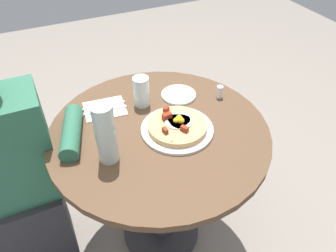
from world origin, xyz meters
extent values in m
plane|color=gray|center=(0.00, 0.00, 0.00)|extent=(6.00, 6.00, 0.00)
cylinder|color=brown|center=(0.00, 0.00, 0.72)|extent=(0.87, 0.87, 0.03)
cylinder|color=#333338|center=(0.00, 0.00, 0.35)|extent=(0.10, 0.10, 0.70)
cylinder|color=#333338|center=(0.00, 0.00, 0.01)|extent=(0.39, 0.39, 0.02)
cube|color=#2D2D33|center=(0.59, -0.17, 0.23)|extent=(0.32, 0.28, 0.45)
cube|color=#2D664C|center=(0.59, -0.17, 0.69)|extent=(0.38, 0.22, 0.48)
cylinder|color=#2D664C|center=(0.32, -0.09, 0.76)|extent=(0.14, 0.27, 0.07)
cylinder|color=white|center=(-0.06, 0.03, 0.74)|extent=(0.28, 0.28, 0.01)
cylinder|color=tan|center=(-0.06, 0.03, 0.75)|extent=(0.23, 0.23, 0.02)
cylinder|color=white|center=(-0.08, 0.03, 0.77)|extent=(0.09, 0.09, 0.01)
sphere|color=yellow|center=(-0.08, 0.03, 0.77)|extent=(0.03, 0.03, 0.03)
cylinder|color=white|center=(-0.06, 0.03, 0.77)|extent=(0.09, 0.09, 0.01)
sphere|color=yellow|center=(-0.06, 0.03, 0.77)|extent=(0.02, 0.02, 0.02)
cylinder|color=white|center=(-0.08, 0.02, 0.77)|extent=(0.09, 0.09, 0.01)
sphere|color=yellow|center=(-0.08, 0.02, 0.77)|extent=(0.03, 0.03, 0.03)
cube|color=maroon|center=(0.00, 0.06, 0.77)|extent=(0.02, 0.03, 0.02)
cube|color=maroon|center=(-0.06, -0.06, 0.77)|extent=(0.03, 0.02, 0.02)
cube|color=maroon|center=(-0.07, 0.08, 0.78)|extent=(0.03, 0.03, 0.02)
cube|color=maroon|center=(-0.04, -0.01, 0.78)|extent=(0.04, 0.02, 0.03)
cube|color=#387F2D|center=(0.00, 0.12, 0.77)|extent=(0.01, 0.01, 0.00)
cube|color=#387F2D|center=(-0.06, 0.01, 0.77)|extent=(0.01, 0.01, 0.00)
cube|color=#387F2D|center=(-0.08, 0.01, 0.77)|extent=(0.01, 0.01, 0.00)
cube|color=#387F2D|center=(-0.03, 0.01, 0.77)|extent=(0.01, 0.01, 0.00)
cube|color=#387F2D|center=(-0.07, 0.02, 0.77)|extent=(0.01, 0.01, 0.00)
cylinder|color=silver|center=(-0.17, -0.17, 0.74)|extent=(0.15, 0.15, 0.01)
cube|color=white|center=(0.16, -0.22, 0.73)|extent=(0.18, 0.16, 0.00)
cube|color=silver|center=(0.16, -0.20, 0.74)|extent=(0.18, 0.03, 0.00)
cube|color=silver|center=(0.15, -0.23, 0.74)|extent=(0.18, 0.03, 0.00)
cylinder|color=silver|center=(0.00, -0.18, 0.80)|extent=(0.07, 0.07, 0.13)
cylinder|color=silver|center=(0.22, 0.07, 0.85)|extent=(0.07, 0.07, 0.23)
cylinder|color=white|center=(-0.33, -0.09, 0.76)|extent=(0.03, 0.03, 0.06)
camera|label=1|loc=(0.36, 0.88, 1.57)|focal=34.64mm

